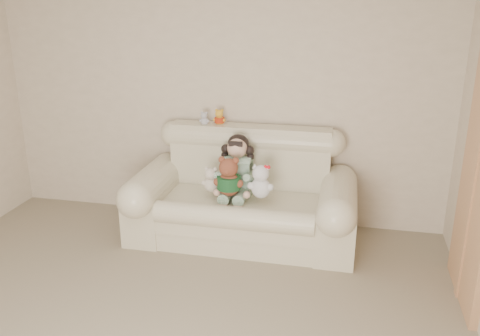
# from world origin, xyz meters

# --- Properties ---
(wall_back) EXTENTS (4.50, 0.00, 4.50)m
(wall_back) POSITION_xyz_m (0.00, 2.50, 1.30)
(wall_back) COLOR beige
(wall_back) RESTS_ON ground
(sofa) EXTENTS (2.10, 0.95, 1.03)m
(sofa) POSITION_xyz_m (0.35, 2.00, 0.52)
(sofa) COLOR beige
(sofa) RESTS_ON floor
(seated_child) EXTENTS (0.39, 0.46, 0.59)m
(seated_child) POSITION_xyz_m (0.28, 2.08, 0.72)
(seated_child) COLOR #2B6B3D
(seated_child) RESTS_ON sofa
(brown_teddy) EXTENTS (0.30, 0.24, 0.43)m
(brown_teddy) POSITION_xyz_m (0.25, 1.85, 0.71)
(brown_teddy) COLOR brown
(brown_teddy) RESTS_ON sofa
(white_cat) EXTENTS (0.29, 0.27, 0.37)m
(white_cat) POSITION_xyz_m (0.54, 1.86, 0.69)
(white_cat) COLOR white
(white_cat) RESTS_ON sofa
(cream_teddy) EXTENTS (0.18, 0.14, 0.28)m
(cream_teddy) POSITION_xyz_m (0.07, 1.90, 0.64)
(cream_teddy) COLOR beige
(cream_teddy) RESTS_ON sofa
(yellow_mini_bear) EXTENTS (0.14, 0.11, 0.19)m
(yellow_mini_bear) POSITION_xyz_m (0.04, 2.37, 1.11)
(yellow_mini_bear) COLOR yellow
(yellow_mini_bear) RESTS_ON sofa
(grey_mini_plush) EXTENTS (0.11, 0.09, 0.16)m
(grey_mini_plush) POSITION_xyz_m (-0.11, 2.34, 1.09)
(grey_mini_plush) COLOR silver
(grey_mini_plush) RESTS_ON sofa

